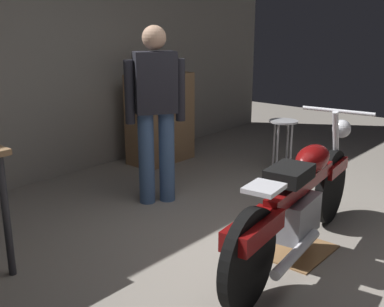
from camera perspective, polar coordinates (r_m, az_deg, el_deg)
The scene contains 7 objects.
ground_plane at distance 3.61m, azimuth 8.14°, elevation -12.12°, with size 12.00×12.00×0.00m, color gray.
back_wall at distance 5.25m, azimuth -18.47°, elevation 13.52°, with size 8.00×0.12×3.10m, color gray.
motorcycle at distance 3.46m, azimuth 13.13°, elevation -5.51°, with size 2.18×0.66×1.00m.
person_standing at distance 4.33m, azimuth -4.52°, elevation 5.64°, with size 0.50×0.39×1.67m.
shop_stool at distance 5.30m, azimuth 11.17°, elevation 2.53°, with size 0.32×0.32×0.64m.
wooden_dresser at distance 5.77m, azimuth -3.94°, elevation 4.37°, with size 0.80×0.47×1.10m.
drip_tray at distance 3.69m, azimuth 13.14°, elevation -11.67°, with size 0.56×0.40×0.01m, color olive.
Camera 1 is at (-2.72, -1.69, 1.67)m, focal length 43.22 mm.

